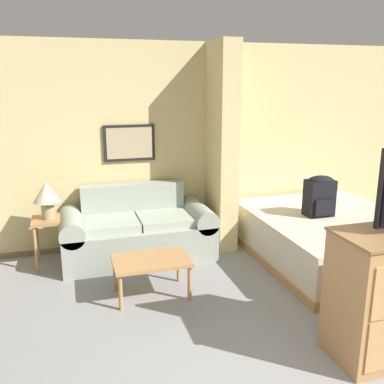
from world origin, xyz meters
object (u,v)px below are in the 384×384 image
coffee_table (151,263)px  table_lamp (47,195)px  bed (329,236)px  backpack (320,195)px  couch (137,232)px

coffee_table → table_lamp: 1.54m
coffee_table → bed: (2.28, 0.32, -0.07)m
bed → backpack: bearing=157.7°
backpack → coffee_table: bearing=-170.1°
table_lamp → couch: bearing=-2.9°
couch → bed: couch is taller
couch → table_lamp: bearing=177.1°
table_lamp → backpack: size_ratio=0.89×
coffee_table → bed: bearing=7.9°
couch → coffee_table: couch is taller
bed → coffee_table: bearing=-172.1°
couch → backpack: size_ratio=3.72×
couch → table_lamp: 1.15m
couch → bed: (2.25, -0.70, -0.05)m
couch → coffee_table: 1.02m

